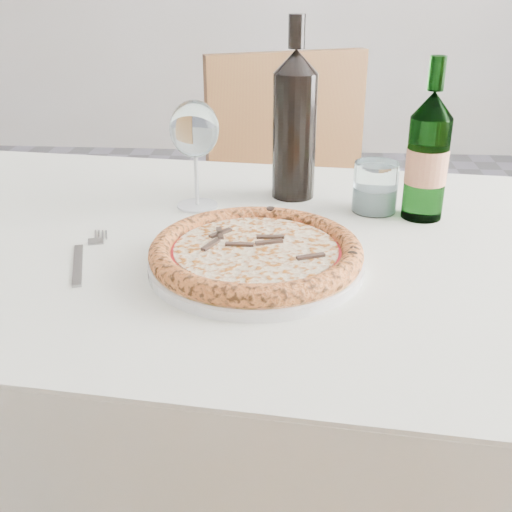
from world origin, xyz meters
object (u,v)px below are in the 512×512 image
object	(u,v)px
dining_table	(261,293)
wine_glass	(195,132)
tumbler	(375,190)
beer_bottle	(428,156)
wine_bottle	(295,123)
pizza	(256,252)
chair_far	(300,203)
plate	(256,263)

from	to	relation	value
dining_table	wine_glass	world-z (taller)	wine_glass
tumbler	dining_table	bearing A→B (deg)	-141.53
beer_bottle	wine_bottle	world-z (taller)	wine_bottle
pizza	wine_glass	xyz separation A→B (m)	(-0.12, 0.25, 0.11)
dining_table	beer_bottle	size ratio (longest dim) A/B	5.60
chair_far	beer_bottle	size ratio (longest dim) A/B	3.51
dining_table	tumbler	world-z (taller)	tumbler
pizza	wine_bottle	distance (m)	0.34
dining_table	tumbler	distance (m)	0.27
chair_far	dining_table	bearing A→B (deg)	-94.15
beer_bottle	plate	bearing A→B (deg)	-139.73
wine_glass	chair_far	bearing A→B (deg)	74.53
tumbler	pizza	bearing A→B (deg)	-127.00
dining_table	pizza	xyz separation A→B (m)	(-0.00, -0.10, 0.12)
chair_far	wine_bottle	size ratio (longest dim) A/B	2.93
pizza	beer_bottle	size ratio (longest dim) A/B	1.13
wine_bottle	beer_bottle	bearing A→B (deg)	-22.88
plate	beer_bottle	xyz separation A→B (m)	(0.27, 0.22, 0.10)
pizza	tumbler	bearing A→B (deg)	53.00
plate	chair_far	bearing A→B (deg)	86.31
dining_table	pizza	bearing A→B (deg)	-90.00
chair_far	plate	xyz separation A→B (m)	(-0.06, -0.90, 0.23)
plate	wine_glass	size ratio (longest dim) A/B	1.61
plate	tumbler	size ratio (longest dim) A/B	3.52
chair_far	plate	distance (m)	0.93
plate	pizza	size ratio (longest dim) A/B	1.01
plate	beer_bottle	world-z (taller)	beer_bottle
chair_far	beer_bottle	world-z (taller)	beer_bottle
pizza	wine_bottle	size ratio (longest dim) A/B	0.94
chair_far	pizza	size ratio (longest dim) A/B	3.10
beer_bottle	wine_bottle	size ratio (longest dim) A/B	0.83
dining_table	plate	distance (m)	0.14
wine_glass	beer_bottle	distance (m)	0.39
chair_far	pizza	xyz separation A→B (m)	(-0.06, -0.90, 0.25)
dining_table	wine_bottle	distance (m)	0.32
wine_glass	tumbler	size ratio (longest dim) A/B	2.18
plate	beer_bottle	bearing A→B (deg)	40.27
pizza	beer_bottle	bearing A→B (deg)	40.27
wine_glass	wine_bottle	world-z (taller)	wine_bottle
chair_far	pizza	distance (m)	0.93
chair_far	beer_bottle	xyz separation A→B (m)	(0.21, -0.67, 0.33)
plate	pizza	distance (m)	0.02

